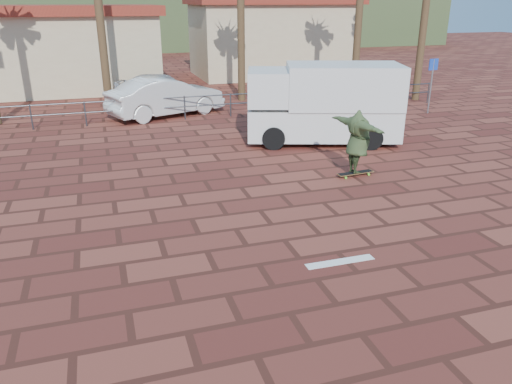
{
  "coord_description": "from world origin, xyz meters",
  "views": [
    {
      "loc": [
        -3.42,
        -8.84,
        4.73
      ],
      "look_at": [
        -0.34,
        0.9,
        0.8
      ],
      "focal_mm": 35.0,
      "sensor_mm": 36.0,
      "label": 1
    }
  ],
  "objects_px": {
    "campervan": "(324,102)",
    "car_silver": "(160,88)",
    "longboard": "(355,173)",
    "skateboarder": "(358,142)",
    "car_white": "(166,97)"
  },
  "relations": [
    {
      "from": "skateboarder",
      "to": "car_white",
      "type": "xyz_separation_m",
      "value": [
        -4.04,
        9.75,
        -0.19
      ]
    },
    {
      "from": "car_white",
      "to": "car_silver",
      "type": "bearing_deg",
      "value": -23.65
    },
    {
      "from": "longboard",
      "to": "campervan",
      "type": "height_order",
      "value": "campervan"
    },
    {
      "from": "longboard",
      "to": "skateboarder",
      "type": "relative_size",
      "value": 0.51
    },
    {
      "from": "skateboarder",
      "to": "car_white",
      "type": "relative_size",
      "value": 0.44
    },
    {
      "from": "longboard",
      "to": "car_white",
      "type": "relative_size",
      "value": 0.23
    },
    {
      "from": "skateboarder",
      "to": "campervan",
      "type": "relative_size",
      "value": 0.4
    },
    {
      "from": "longboard",
      "to": "car_silver",
      "type": "distance_m",
      "value": 13.34
    },
    {
      "from": "skateboarder",
      "to": "car_white",
      "type": "distance_m",
      "value": 10.55
    },
    {
      "from": "campervan",
      "to": "car_white",
      "type": "height_order",
      "value": "campervan"
    },
    {
      "from": "skateboarder",
      "to": "car_silver",
      "type": "distance_m",
      "value": 13.33
    },
    {
      "from": "campervan",
      "to": "car_silver",
      "type": "distance_m",
      "value": 10.13
    },
    {
      "from": "campervan",
      "to": "car_silver",
      "type": "height_order",
      "value": "campervan"
    },
    {
      "from": "longboard",
      "to": "car_white",
      "type": "bearing_deg",
      "value": 107.7
    },
    {
      "from": "longboard",
      "to": "car_white",
      "type": "xyz_separation_m",
      "value": [
        -4.04,
        9.75,
        0.74
      ]
    }
  ]
}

